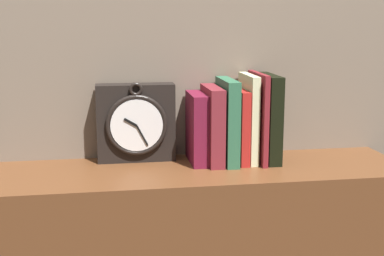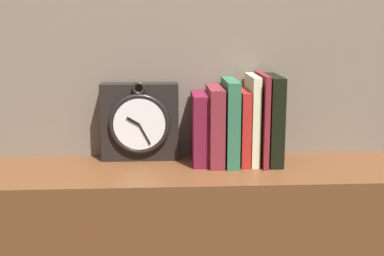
% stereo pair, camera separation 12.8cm
% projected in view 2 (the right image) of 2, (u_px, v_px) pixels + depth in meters
% --- Properties ---
extents(wall_back, '(6.00, 0.05, 2.60)m').
position_uv_depth(wall_back, '(188.00, 10.00, 1.39)').
color(wall_back, '#756656').
rests_on(wall_back, ground_plane).
extents(clock, '(0.20, 0.07, 0.21)m').
position_uv_depth(clock, '(140.00, 122.00, 1.37)').
color(clock, black).
rests_on(clock, bookshelf).
extents(book_slot0_maroon, '(0.04, 0.14, 0.18)m').
position_uv_depth(book_slot0_maroon, '(200.00, 128.00, 1.35)').
color(book_slot0_maroon, maroon).
rests_on(book_slot0_maroon, bookshelf).
extents(book_slot1_maroon, '(0.04, 0.15, 0.19)m').
position_uv_depth(book_slot1_maroon, '(215.00, 125.00, 1.34)').
color(book_slot1_maroon, maroon).
rests_on(book_slot1_maroon, bookshelf).
extents(book_slot2_green, '(0.03, 0.16, 0.21)m').
position_uv_depth(book_slot2_green, '(230.00, 122.00, 1.34)').
color(book_slot2_green, '#2D6345').
rests_on(book_slot2_green, bookshelf).
extents(book_slot3_red, '(0.02, 0.15, 0.19)m').
position_uv_depth(book_slot3_red, '(243.00, 126.00, 1.35)').
color(book_slot3_red, '#AD201C').
rests_on(book_slot3_red, bookshelf).
extents(book_slot4_cream, '(0.02, 0.14, 0.22)m').
position_uv_depth(book_slot4_cream, '(252.00, 119.00, 1.35)').
color(book_slot4_cream, beige).
rests_on(book_slot4_cream, bookshelf).
extents(book_slot5_maroon, '(0.01, 0.16, 0.23)m').
position_uv_depth(book_slot5_maroon, '(261.00, 119.00, 1.34)').
color(book_slot5_maroon, maroon).
rests_on(book_slot5_maroon, bookshelf).
extents(book_slot6_black, '(0.03, 0.15, 0.22)m').
position_uv_depth(book_slot6_black, '(272.00, 119.00, 1.35)').
color(book_slot6_black, black).
rests_on(book_slot6_black, bookshelf).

